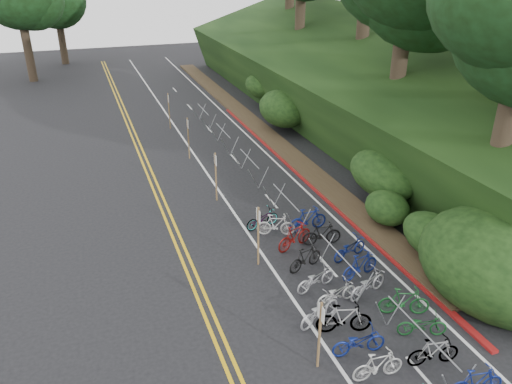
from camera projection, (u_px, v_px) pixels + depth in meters
ground at (296, 355)px, 15.06m from camera, size 120.00×120.00×0.00m
road_markings at (223, 208)px, 23.84m from camera, size 7.47×80.00×0.01m
red_curb at (303, 178)px, 26.98m from camera, size 0.25×28.00×0.10m
embankment at (358, 91)px, 34.10m from camera, size 14.30×48.14×9.11m
bike_rack_front at (421, 337)px, 14.55m from camera, size 1.11×3.39×1.11m
bike_racks_rest at (249, 164)px, 26.66m from camera, size 1.14×23.00×1.17m
signpost_near at (320, 331)px, 14.09m from camera, size 0.08×0.40×2.30m
signposts_rest at (201, 153)px, 26.54m from camera, size 0.08×18.40×2.50m
bike_front at (319, 310)px, 16.23m from camera, size 1.22×1.86×0.92m
bike_valet at (345, 281)px, 17.65m from camera, size 3.41×12.52×1.09m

